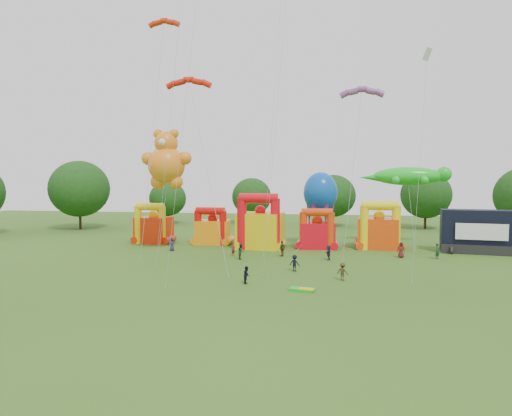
# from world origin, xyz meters

# --- Properties ---
(ground) EXTENTS (160.00, 160.00, 0.00)m
(ground) POSITION_xyz_m (0.00, 0.00, 0.00)
(ground) COLOR #325618
(ground) RESTS_ON ground
(tree_ring) EXTENTS (120.23, 122.29, 12.07)m
(tree_ring) POSITION_xyz_m (-1.14, 0.60, 6.26)
(tree_ring) COLOR #352314
(tree_ring) RESTS_ON ground
(bouncy_castle_0) EXTENTS (4.97, 4.24, 5.67)m
(bouncy_castle_0) POSITION_xyz_m (-17.33, 28.23, 2.18)
(bouncy_castle_0) COLOR red
(bouncy_castle_0) RESTS_ON ground
(bouncy_castle_1) EXTENTS (4.66, 3.83, 5.16)m
(bouncy_castle_1) POSITION_xyz_m (-8.89, 28.64, 1.98)
(bouncy_castle_1) COLOR orange
(bouncy_castle_1) RESTS_ON ground
(bouncy_castle_2) EXTENTS (6.05, 5.12, 7.20)m
(bouncy_castle_2) POSITION_xyz_m (-1.83, 25.83, 2.72)
(bouncy_castle_2) COLOR yellow
(bouncy_castle_2) RESTS_ON ground
(bouncy_castle_3) EXTENTS (4.74, 3.94, 5.28)m
(bouncy_castle_3) POSITION_xyz_m (5.46, 27.02, 2.03)
(bouncy_castle_3) COLOR red
(bouncy_castle_3) RESTS_ON ground
(bouncy_castle_4) EXTENTS (5.56, 4.72, 6.20)m
(bouncy_castle_4) POSITION_xyz_m (13.36, 28.08, 2.36)
(bouncy_castle_4) COLOR #E6400C
(bouncy_castle_4) RESTS_ON ground
(stage_trailer) EXTENTS (8.66, 4.22, 5.31)m
(stage_trailer) POSITION_xyz_m (24.84, 26.59, 2.56)
(stage_trailer) COLOR black
(stage_trailer) RESTS_ON ground
(teddy_bear_kite) EXTENTS (6.34, 4.50, 15.16)m
(teddy_bear_kite) POSITION_xyz_m (-12.74, 21.33, 10.75)
(teddy_bear_kite) COLOR orange
(teddy_bear_kite) RESTS_ON ground
(gecko_kite) EXTENTS (12.23, 9.86, 10.73)m
(gecko_kite) POSITION_xyz_m (17.58, 31.78, 8.18)
(gecko_kite) COLOR green
(gecko_kite) RESTS_ON ground
(octopus_kite) EXTENTS (5.11, 8.12, 9.99)m
(octopus_kite) POSITION_xyz_m (5.35, 29.14, 5.12)
(octopus_kite) COLOR #0B4DAC
(octopus_kite) RESTS_ON ground
(parafoil_kites) EXTENTS (28.74, 16.91, 30.08)m
(parafoil_kites) POSITION_xyz_m (-3.66, 14.54, 10.41)
(parafoil_kites) COLOR red
(parafoil_kites) RESTS_ON ground
(diamond_kites) EXTENTS (27.60, 22.28, 41.81)m
(diamond_kites) POSITION_xyz_m (-0.84, 14.56, 17.05)
(diamond_kites) COLOR red
(diamond_kites) RESTS_ON ground
(folded_kite_bundle) EXTENTS (2.16, 1.42, 0.31)m
(folded_kite_bundle) POSITION_xyz_m (4.90, 4.54, 0.14)
(folded_kite_bundle) COLOR green
(folded_kite_bundle) RESTS_ON ground
(spectator_0) EXTENTS (0.86, 0.58, 1.71)m
(spectator_0) POSITION_xyz_m (-12.44, 22.10, 0.85)
(spectator_0) COLOR #272640
(spectator_0) RESTS_ON ground
(spectator_1) EXTENTS (0.57, 0.68, 1.59)m
(spectator_1) POSITION_xyz_m (-4.06, 19.74, 0.80)
(spectator_1) COLOR maroon
(spectator_1) RESTS_ON ground
(spectator_2) EXTENTS (0.71, 0.90, 1.78)m
(spectator_2) POSITION_xyz_m (-2.75, 17.79, 0.89)
(spectator_2) COLOR #193F1F
(spectator_2) RESTS_ON ground
(spectator_3) EXTENTS (1.18, 0.88, 1.62)m
(spectator_3) POSITION_xyz_m (3.68, 12.22, 0.81)
(spectator_3) COLOR black
(spectator_3) RESTS_ON ground
(spectator_4) EXTENTS (0.89, 1.17, 1.85)m
(spectator_4) POSITION_xyz_m (1.62, 20.40, 0.93)
(spectator_4) COLOR #3E3618
(spectator_4) RESTS_ON ground
(spectator_5) EXTENTS (0.73, 1.61, 1.67)m
(spectator_5) POSITION_xyz_m (6.97, 18.86, 0.83)
(spectator_5) COLOR #23273A
(spectator_5) RESTS_ON ground
(spectator_6) EXTENTS (1.00, 0.77, 1.82)m
(spectator_6) POSITION_xyz_m (15.18, 21.63, 0.91)
(spectator_6) COLOR #521D17
(spectator_6) RESTS_ON ground
(spectator_7) EXTENTS (0.74, 0.78, 1.79)m
(spectator_7) POSITION_xyz_m (19.13, 21.49, 0.89)
(spectator_7) COLOR #193F22
(spectator_7) RESTS_ON ground
(spectator_8) EXTENTS (0.61, 0.77, 1.53)m
(spectator_8) POSITION_xyz_m (-0.04, 6.43, 0.76)
(spectator_8) COLOR black
(spectator_8) RESTS_ON ground
(spectator_9) EXTENTS (1.20, 0.99, 1.61)m
(spectator_9) POSITION_xyz_m (8.22, 8.95, 0.80)
(spectator_9) COLOR #3A2E17
(spectator_9) RESTS_ON ground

